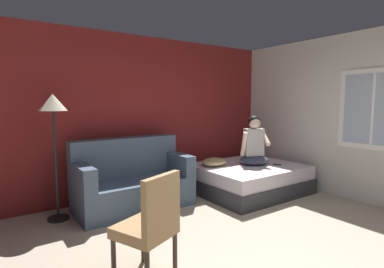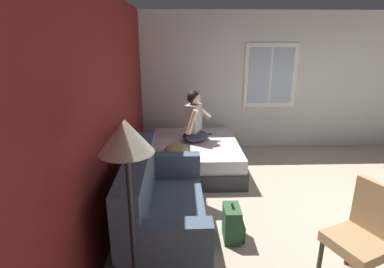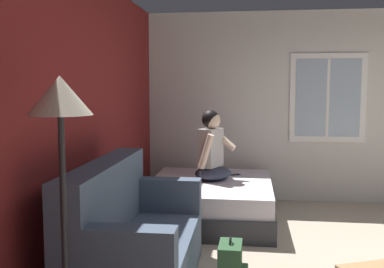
{
  "view_description": "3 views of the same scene",
  "coord_description": "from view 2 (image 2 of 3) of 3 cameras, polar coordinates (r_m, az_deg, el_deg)",
  "views": [
    {
      "loc": [
        -2.19,
        -1.75,
        1.6
      ],
      "look_at": [
        0.47,
        2.06,
        1.1
      ],
      "focal_mm": 28.0,
      "sensor_mm": 36.0,
      "label": 1
    },
    {
      "loc": [
        -3.24,
        2.16,
        2.18
      ],
      "look_at": [
        0.54,
        2.02,
        0.97
      ],
      "focal_mm": 28.0,
      "sensor_mm": 36.0,
      "label": 2
    },
    {
      "loc": [
        -3.81,
        1.46,
        1.63
      ],
      "look_at": [
        0.87,
        2.08,
        1.14
      ],
      "focal_mm": 42.0,
      "sensor_mm": 36.0,
      "label": 3
    }
  ],
  "objects": [
    {
      "name": "backpack",
      "position": [
        3.55,
        7.72,
        -16.56
      ],
      "size": [
        0.3,
        0.23,
        0.46
      ],
      "color": "#2D5133",
      "rests_on": "ground"
    },
    {
      "name": "wall_side_with_window",
      "position": [
        6.43,
        17.82,
        9.43
      ],
      "size": [
        0.19,
        7.3,
        2.7
      ],
      "color": "silver",
      "rests_on": "ground"
    },
    {
      "name": "side_chair",
      "position": [
        3.19,
        29.98,
        -16.04
      ],
      "size": [
        0.6,
        0.6,
        0.98
      ],
      "color": "#382D23",
      "rests_on": "ground"
    },
    {
      "name": "couch",
      "position": [
        3.37,
        -6.0,
        -14.45
      ],
      "size": [
        1.71,
        0.84,
        1.04
      ],
      "color": "#47566B",
      "rests_on": "ground"
    },
    {
      "name": "floor_lamp",
      "position": [
        1.99,
        -12.23,
        -4.83
      ],
      "size": [
        0.36,
        0.36,
        1.7
      ],
      "color": "black",
      "rests_on": "ground"
    },
    {
      "name": "wall_back_accent",
      "position": [
        3.46,
        -16.6,
        3.07
      ],
      "size": [
        10.36,
        0.16,
        2.7
      ],
      "primitive_type": "cube",
      "color": "maroon",
      "rests_on": "ground"
    },
    {
      "name": "ground_plane",
      "position": [
        4.46,
        28.14,
        -13.87
      ],
      "size": [
        40.0,
        40.0,
        0.0
      ],
      "primitive_type": "plane",
      "color": "tan"
    },
    {
      "name": "throw_pillow",
      "position": [
        4.62,
        -3.01,
        -3.0
      ],
      "size": [
        0.5,
        0.39,
        0.14
      ],
      "primitive_type": "ellipsoid",
      "rotation": [
        0.0,
        0.0,
        0.06
      ],
      "color": "tan",
      "rests_on": "bed"
    },
    {
      "name": "person_seated",
      "position": [
        5.16,
        0.48,
        2.58
      ],
      "size": [
        0.65,
        0.61,
        0.88
      ],
      "color": "#383D51",
      "rests_on": "bed"
    },
    {
      "name": "bed",
      "position": [
        5.24,
        0.43,
        -4.11
      ],
      "size": [
        1.82,
        1.54,
        0.48
      ],
      "color": "#2D2D33",
      "rests_on": "ground"
    },
    {
      "name": "cell_phone",
      "position": [
        5.57,
        3.15,
        -0.06
      ],
      "size": [
        0.13,
        0.16,
        0.01
      ],
      "primitive_type": "cube",
      "rotation": [
        0.0,
        0.0,
        3.64
      ],
      "color": "black",
      "rests_on": "bed"
    }
  ]
}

